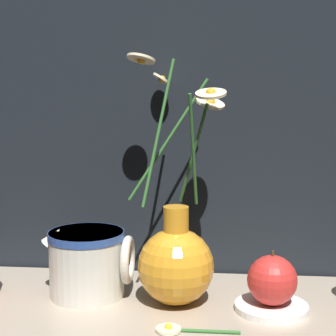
{
  "coord_description": "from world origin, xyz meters",
  "views": [
    {
      "loc": [
        0.08,
        -0.84,
        0.35
      ],
      "look_at": [
        0.01,
        0.0,
        0.23
      ],
      "focal_mm": 60.0,
      "sensor_mm": 36.0,
      "label": 1
    }
  ],
  "objects": [
    {
      "name": "ground_plane",
      "position": [
        0.0,
        0.0,
        0.0
      ],
      "size": [
        6.0,
        6.0,
        0.0
      ],
      "primitive_type": "plane",
      "color": "black"
    },
    {
      "name": "shelf",
      "position": [
        0.0,
        0.0,
        0.01
      ],
      "size": [
        0.77,
        0.3,
        0.01
      ],
      "color": "tan",
      "rests_on": "ground_plane"
    },
    {
      "name": "vase_with_flowers",
      "position": [
        0.02,
        0.0,
        0.08
      ],
      "size": [
        0.17,
        0.21,
        0.39
      ],
      "color": "orange",
      "rests_on": "shelf"
    },
    {
      "name": "ceramic_pitcher",
      "position": [
        -0.13,
        0.02,
        0.07
      ],
      "size": [
        0.15,
        0.12,
        0.12
      ],
      "color": "beige",
      "rests_on": "shelf"
    },
    {
      "name": "saucer_plate",
      "position": [
        0.17,
        -0.02,
        0.02
      ],
      "size": [
        0.11,
        0.11,
        0.01
      ],
      "color": "white",
      "rests_on": "shelf"
    },
    {
      "name": "orange_fruit",
      "position": [
        0.17,
        -0.02,
        0.06
      ],
      "size": [
        0.08,
        0.08,
        0.08
      ],
      "color": "red",
      "rests_on": "saucer_plate"
    },
    {
      "name": "loose_daisy",
      "position": [
        0.03,
        -0.1,
        0.02
      ],
      "size": [
        0.12,
        0.04,
        0.01
      ],
      "color": "#336B2D",
      "rests_on": "shelf"
    }
  ]
}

